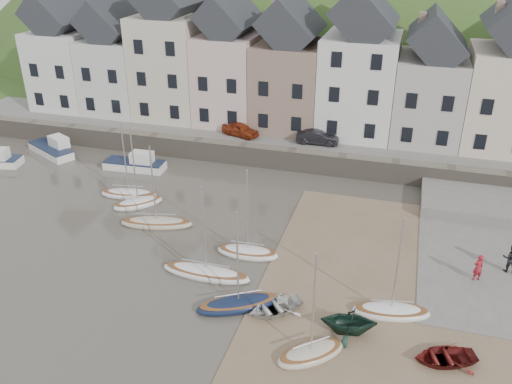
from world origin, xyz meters
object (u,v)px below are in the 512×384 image
(sailboat_0, at_px, (129,194))
(person_red, at_px, (478,267))
(rowboat_white, at_px, (275,307))
(rowboat_green, at_px, (349,321))
(car_right, at_px, (318,137))
(car_left, at_px, (240,129))
(rowboat_red, at_px, (444,357))
(person_dark, at_px, (510,258))

(sailboat_0, relative_size, person_red, 3.62)
(sailboat_0, bearing_deg, rowboat_white, -35.39)
(rowboat_green, distance_m, car_right, 23.04)
(car_left, distance_m, car_right, 7.27)
(rowboat_green, xyz_separation_m, car_left, (-13.14, 22.24, 1.39))
(rowboat_green, distance_m, rowboat_red, 4.85)
(person_red, bearing_deg, person_dark, -169.46)
(car_right, bearing_deg, rowboat_white, -178.24)
(sailboat_0, height_order, person_red, sailboat_0)
(person_red, xyz_separation_m, car_left, (-19.87, 15.50, 1.23))
(car_right, bearing_deg, rowboat_green, -168.06)
(rowboat_green, relative_size, car_left, 0.80)
(person_red, bearing_deg, rowboat_green, 17.79)
(person_dark, height_order, car_left, car_left)
(sailboat_0, distance_m, rowboat_red, 26.17)
(rowboat_white, xyz_separation_m, car_right, (-1.75, 21.73, 1.84))
(car_right, bearing_deg, person_red, -143.74)
(car_left, bearing_deg, rowboat_red, -122.96)
(car_left, relative_size, car_right, 0.97)
(rowboat_white, relative_size, car_left, 0.85)
(person_red, bearing_deg, car_right, -78.16)
(rowboat_white, height_order, rowboat_red, rowboat_white)
(sailboat_0, distance_m, car_right, 17.25)
(car_left, bearing_deg, person_dark, -103.53)
(sailboat_0, relative_size, car_right, 1.68)
(rowboat_white, bearing_deg, person_red, 77.01)
(rowboat_red, relative_size, car_right, 0.82)
(car_left, height_order, car_right, same)
(rowboat_green, bearing_deg, rowboat_white, -106.37)
(person_dark, relative_size, car_right, 0.51)
(person_red, distance_m, car_left, 25.23)
(person_dark, bearing_deg, rowboat_green, 43.90)
(rowboat_green, distance_m, car_left, 25.87)
(rowboat_white, bearing_deg, rowboat_red, 38.85)
(car_right, bearing_deg, rowboat_red, -158.05)
(sailboat_0, relative_size, rowboat_green, 2.16)
(person_red, distance_m, car_right, 20.01)
(person_dark, height_order, car_right, car_right)
(person_red, bearing_deg, sailboat_0, -36.45)
(rowboat_white, height_order, person_dark, person_dark)
(car_right, bearing_deg, sailboat_0, 128.81)
(rowboat_green, xyz_separation_m, person_dark, (8.67, 8.24, 0.24))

